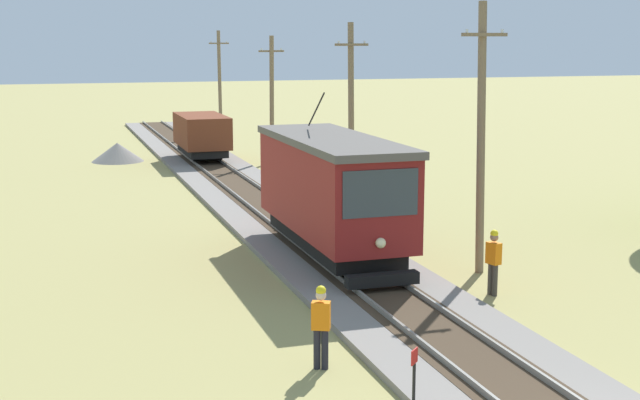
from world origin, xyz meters
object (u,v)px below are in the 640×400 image
(freight_car, at_px, (202,134))
(utility_pole_far, at_px, (272,98))
(utility_pole_near_tram, at_px, (481,136))
(utility_pole_distant, at_px, (220,82))
(track_worker, at_px, (321,323))
(utility_pole_mid, at_px, (351,112))
(trackside_signal_marker, at_px, (414,376))
(gravel_pile, at_px, (118,152))
(second_worker, at_px, (493,259))
(red_tram, at_px, (332,190))

(freight_car, height_order, utility_pole_far, utility_pole_far)
(utility_pole_near_tram, distance_m, utility_pole_far, 23.93)
(freight_car, relative_size, utility_pole_distant, 0.71)
(freight_car, bearing_deg, utility_pole_distant, 74.56)
(utility_pole_far, xyz_separation_m, track_worker, (-6.73, -29.93, -2.57))
(utility_pole_near_tram, relative_size, utility_pole_mid, 1.05)
(trackside_signal_marker, bearing_deg, track_worker, 112.05)
(freight_car, xyz_separation_m, track_worker, (-3.07, -31.22, -0.57))
(utility_pole_mid, distance_m, gravel_pile, 18.26)
(trackside_signal_marker, bearing_deg, second_worker, 50.97)
(utility_pole_distant, distance_m, second_worker, 40.93)
(utility_pole_mid, height_order, second_worker, utility_pole_mid)
(red_tram, distance_m, utility_pole_near_tram, 4.78)
(utility_pole_mid, relative_size, trackside_signal_marker, 6.27)
(utility_pole_mid, bearing_deg, red_tram, -113.11)
(red_tram, bearing_deg, utility_pole_distant, 84.19)
(freight_car, relative_size, trackside_signal_marker, 4.41)
(track_worker, bearing_deg, utility_pole_distant, 16.40)
(track_worker, relative_size, second_worker, 1.00)
(utility_pole_mid, height_order, gravel_pile, utility_pole_mid)
(red_tram, height_order, freight_car, red_tram)
(utility_pole_distant, bearing_deg, utility_pole_mid, -90.00)
(freight_car, relative_size, track_worker, 2.91)
(gravel_pile, bearing_deg, red_tram, -79.81)
(freight_car, height_order, track_worker, freight_car)
(freight_car, bearing_deg, trackside_signal_marker, -93.52)
(second_worker, bearing_deg, trackside_signal_marker, -144.69)
(utility_pole_near_tram, bearing_deg, track_worker, -138.28)
(red_tram, distance_m, freight_car, 22.73)
(red_tram, bearing_deg, trackside_signal_marker, -100.71)
(utility_pole_far, bearing_deg, gravel_pile, 158.48)
(freight_car, bearing_deg, utility_pole_far, -19.41)
(freight_car, bearing_deg, red_tram, -89.99)
(freight_car, height_order, utility_pole_mid, utility_pole_mid)
(trackside_signal_marker, xyz_separation_m, gravel_pile, (-2.35, 35.59, -0.14))
(utility_pole_near_tram, distance_m, utility_pole_mid, 11.07)
(utility_pole_distant, xyz_separation_m, gravel_pile, (-8.09, -11.36, -3.23))
(utility_pole_mid, distance_m, second_worker, 13.73)
(trackside_signal_marker, height_order, gravel_pile, trackside_signal_marker)
(trackside_signal_marker, relative_size, second_worker, 0.66)
(second_worker, bearing_deg, freight_car, 80.33)
(utility_pole_distant, relative_size, trackside_signal_marker, 6.20)
(utility_pole_distant, distance_m, track_worker, 45.07)
(red_tram, xyz_separation_m, trackside_signal_marker, (-2.07, -10.97, -1.53))
(trackside_signal_marker, relative_size, track_worker, 0.66)
(freight_car, height_order, second_worker, freight_car)
(utility_pole_far, relative_size, trackside_signal_marker, 5.86)
(utility_pole_far, bearing_deg, red_tram, -99.69)
(trackside_signal_marker, bearing_deg, utility_pole_far, 79.96)
(utility_pole_far, bearing_deg, trackside_signal_marker, -100.04)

